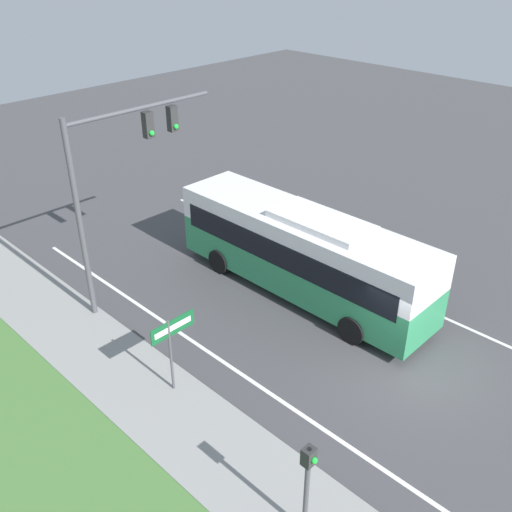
% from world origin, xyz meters
% --- Properties ---
extents(ground_plane, '(80.00, 80.00, 0.00)m').
position_xyz_m(ground_plane, '(0.00, 0.00, 0.00)').
color(ground_plane, '#424244').
extents(sidewalk, '(2.80, 80.00, 0.12)m').
position_xyz_m(sidewalk, '(-6.20, 0.00, 0.06)').
color(sidewalk, gray).
rests_on(sidewalk, ground_plane).
extents(lane_divider_near, '(0.14, 30.00, 0.01)m').
position_xyz_m(lane_divider_near, '(-3.60, 0.00, 0.00)').
color(lane_divider_near, silver).
rests_on(lane_divider_near, ground_plane).
extents(lane_divider_far, '(0.14, 30.00, 0.01)m').
position_xyz_m(lane_divider_far, '(3.60, 0.00, 0.00)').
color(lane_divider_far, silver).
rests_on(lane_divider_far, ground_plane).
extents(bus, '(2.71, 10.55, 3.39)m').
position_xyz_m(bus, '(1.33, 4.95, 1.84)').
color(bus, '#2D8956').
rests_on(bus, ground_plane).
extents(signal_gantry, '(5.84, 0.41, 7.21)m').
position_xyz_m(signal_gantry, '(-3.41, 9.25, 5.08)').
color(signal_gantry, '#4C4C51').
rests_on(signal_gantry, ground_plane).
extents(pedestrian_signal, '(0.28, 0.34, 2.76)m').
position_xyz_m(pedestrian_signal, '(-6.40, -1.73, 1.90)').
color(pedestrian_signal, '#4C4C51').
rests_on(pedestrian_signal, ground_plane).
extents(street_sign, '(1.52, 0.08, 2.61)m').
position_xyz_m(street_sign, '(-5.45, 4.10, 1.91)').
color(street_sign, '#4C4C51').
rests_on(street_sign, ground_plane).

